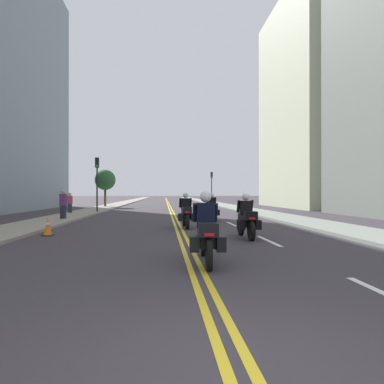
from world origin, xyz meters
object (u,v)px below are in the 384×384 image
(motorcycle_0, at_px, (206,234))
(street_tree_0, at_px, (105,180))
(traffic_light_near, at_px, (97,175))
(pedestrian_0, at_px, (63,205))
(pedestrian_1, at_px, (70,203))
(traffic_light_far, at_px, (212,182))
(motorcycle_1, at_px, (247,220))
(motorcycle_2, at_px, (186,213))
(motorcycle_3, at_px, (212,209))
(traffic_cone_0, at_px, (48,226))

(motorcycle_0, relative_size, street_tree_0, 0.55)
(traffic_light_near, bearing_deg, street_tree_0, 96.33)
(pedestrian_0, height_order, pedestrian_1, pedestrian_0)
(traffic_light_far, relative_size, pedestrian_0, 2.54)
(motorcycle_1, relative_size, motorcycle_2, 0.94)
(motorcycle_3, height_order, traffic_light_far, traffic_light_far)
(motorcycle_2, bearing_deg, traffic_light_near, 116.66)
(motorcycle_3, height_order, pedestrian_0, pedestrian_0)
(street_tree_0, bearing_deg, motorcycle_3, -63.56)
(pedestrian_1, bearing_deg, motorcycle_1, -76.20)
(traffic_cone_0, bearing_deg, street_tree_0, 95.00)
(motorcycle_1, bearing_deg, motorcycle_3, 90.97)
(motorcycle_1, xyz_separation_m, traffic_light_far, (3.76, 34.26, 2.46))
(motorcycle_3, bearing_deg, motorcycle_2, -114.36)
(motorcycle_2, xyz_separation_m, pedestrian_0, (-6.76, 4.46, 0.27))
(motorcycle_1, xyz_separation_m, traffic_light_near, (-8.20, 15.61, 2.40))
(motorcycle_1, bearing_deg, pedestrian_0, 136.44)
(traffic_light_far, bearing_deg, traffic_light_near, -122.68)
(traffic_light_near, distance_m, street_tree_0, 10.36)
(motorcycle_1, relative_size, motorcycle_3, 0.95)
(motorcycle_2, bearing_deg, motorcycle_0, -91.78)
(traffic_cone_0, height_order, traffic_light_far, traffic_light_far)
(traffic_cone_0, bearing_deg, pedestrian_1, 102.02)
(motorcycle_3, relative_size, traffic_cone_0, 3.24)
(motorcycle_1, bearing_deg, motorcycle_0, -116.10)
(traffic_light_near, bearing_deg, motorcycle_1, -62.29)
(pedestrian_1, bearing_deg, motorcycle_3, -55.96)
(motorcycle_3, bearing_deg, motorcycle_1, -88.09)
(motorcycle_1, height_order, pedestrian_1, pedestrian_1)
(motorcycle_3, xyz_separation_m, street_tree_0, (-9.20, 18.49, 2.37))
(traffic_light_far, bearing_deg, pedestrian_0, -115.44)
(traffic_cone_0, relative_size, pedestrian_1, 0.43)
(pedestrian_0, bearing_deg, motorcycle_3, 13.02)
(traffic_light_near, bearing_deg, motorcycle_0, -72.31)
(motorcycle_0, xyz_separation_m, motorcycle_2, (0.06, 7.71, -0.02))
(street_tree_0, bearing_deg, pedestrian_0, -87.75)
(traffic_cone_0, relative_size, traffic_light_far, 0.15)
(traffic_cone_0, bearing_deg, motorcycle_1, -10.67)
(pedestrian_1, bearing_deg, traffic_cone_0, -99.09)
(traffic_light_far, relative_size, pedestrian_1, 2.80)
(traffic_light_far, bearing_deg, street_tree_0, -147.50)
(motorcycle_0, height_order, motorcycle_3, motorcycle_0)
(motorcycle_1, xyz_separation_m, pedestrian_1, (-9.93, 14.24, 0.17))
(motorcycle_2, distance_m, traffic_cone_0, 5.82)
(traffic_cone_0, bearing_deg, traffic_light_near, 94.04)
(street_tree_0, bearing_deg, traffic_cone_0, -85.00)
(traffic_light_near, relative_size, pedestrian_0, 2.49)
(motorcycle_2, height_order, pedestrian_0, pedestrian_0)
(motorcycle_1, height_order, traffic_light_far, traffic_light_far)
(traffic_cone_0, relative_size, pedestrian_0, 0.39)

